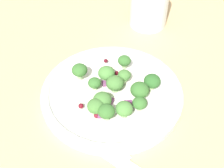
{
  "coord_description": "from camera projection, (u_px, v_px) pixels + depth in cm",
  "views": [
    {
      "loc": [
        32.5,
        11.43,
        36.92
      ],
      "look_at": [
        -0.1,
        2.71,
        2.7
      ],
      "focal_mm": 48.33,
      "sensor_mm": 36.0,
      "label": 1
    }
  ],
  "objects": [
    {
      "name": "plate",
      "position": [
        112.0,
        92.0,
        0.49
      ],
      "size": [
        23.08,
        23.08,
        1.7
      ],
      "color": "white",
      "rests_on": "ground_plane"
    },
    {
      "name": "broccoli_floret_12",
      "position": [
        140.0,
        103.0,
        0.45
      ],
      "size": [
        2.23,
        2.23,
        2.26
      ],
      "color": "#8EB77A",
      "rests_on": "plate"
    },
    {
      "name": "onion_bit_0",
      "position": [
        102.0,
        115.0,
        0.45
      ],
      "size": [
        1.23,
        1.52,
        0.58
      ],
      "primitive_type": "cube",
      "rotation": [
        0.0,
        0.0,
        1.83
      ],
      "color": "#843D75",
      "rests_on": "plate"
    },
    {
      "name": "onion_bit_1",
      "position": [
        109.0,
        101.0,
        0.47
      ],
      "size": [
        1.63,
        1.6,
        0.59
      ],
      "primitive_type": "cube",
      "rotation": [
        0.0,
        0.0,
        1.3
      ],
      "color": "#843D75",
      "rests_on": "plate"
    },
    {
      "name": "cranberry_2",
      "position": [
        81.0,
        106.0,
        0.46
      ],
      "size": [
        0.82,
        0.82,
        0.82
      ],
      "primitive_type": "sphere",
      "color": "maroon",
      "rests_on": "plate"
    },
    {
      "name": "onion_bit_3",
      "position": [
        104.0,
        83.0,
        0.5
      ],
      "size": [
        1.43,
        1.33,
        0.37
      ],
      "primitive_type": "cube",
      "rotation": [
        0.0,
        0.0,
        0.58
      ],
      "color": "#934C84",
      "rests_on": "plate"
    },
    {
      "name": "broccoli_floret_0",
      "position": [
        114.0,
        85.0,
        0.47
      ],
      "size": [
        2.83,
        2.83,
        2.87
      ],
      "color": "#9EC684",
      "rests_on": "plate"
    },
    {
      "name": "broccoli_floret_9",
      "position": [
        106.0,
        112.0,
        0.43
      ],
      "size": [
        2.5,
        2.5,
        2.53
      ],
      "color": "#9EC684",
      "rests_on": "plate"
    },
    {
      "name": "cranberry_0",
      "position": [
        142.0,
        87.0,
        0.49
      ],
      "size": [
        0.99,
        0.99,
        0.99
      ],
      "primitive_type": "sphere",
      "color": "maroon",
      "rests_on": "plate"
    },
    {
      "name": "cranberry_4",
      "position": [
        116.0,
        73.0,
        0.51
      ],
      "size": [
        0.74,
        0.74,
        0.74
      ],
      "primitive_type": "sphere",
      "color": "#4C0A14",
      "rests_on": "plate"
    },
    {
      "name": "broccoli_floret_11",
      "position": [
        140.0,
        90.0,
        0.46
      ],
      "size": [
        2.92,
        2.92,
        2.95
      ],
      "color": "#9EC684",
      "rests_on": "plate"
    },
    {
      "name": "cranberry_5",
      "position": [
        106.0,
        61.0,
        0.53
      ],
      "size": [
        0.72,
        0.72,
        0.72
      ],
      "primitive_type": "sphere",
      "color": "#4C0A14",
      "rests_on": "plate"
    },
    {
      "name": "broccoli_floret_6",
      "position": [
        124.0,
        61.0,
        0.51
      ],
      "size": [
        2.24,
        2.24,
        2.27
      ],
      "color": "#ADD18E",
      "rests_on": "plate"
    },
    {
      "name": "broccoli_floret_8",
      "position": [
        80.0,
        70.0,
        0.49
      ],
      "size": [
        2.58,
        2.58,
        2.62
      ],
      "color": "#8EB77A",
      "rests_on": "plate"
    },
    {
      "name": "broccoli_floret_7",
      "position": [
        124.0,
        109.0,
        0.44
      ],
      "size": [
        2.57,
        2.57,
        2.6
      ],
      "color": "#8EB77A",
      "rests_on": "plate"
    },
    {
      "name": "cranberry_1",
      "position": [
        97.0,
        115.0,
        0.45
      ],
      "size": [
        0.85,
        0.85,
        0.85
      ],
      "primitive_type": "sphere",
      "color": "maroon",
      "rests_on": "plate"
    },
    {
      "name": "broccoli_floret_3",
      "position": [
        106.0,
        73.0,
        0.49
      ],
      "size": [
        2.75,
        2.75,
        2.78
      ],
      "color": "#9EC684",
      "rests_on": "plate"
    },
    {
      "name": "cranberry_3",
      "position": [
        110.0,
        69.0,
        0.52
      ],
      "size": [
        0.75,
        0.75,
        0.75
      ],
      "primitive_type": "sphere",
      "color": "#4C0A14",
      "rests_on": "plate"
    },
    {
      "name": "broccoli_floret_1",
      "position": [
        152.0,
        81.0,
        0.48
      ],
      "size": [
        2.69,
        2.69,
        2.73
      ],
      "color": "#ADD18E",
      "rests_on": "plate"
    },
    {
      "name": "onion_bit_2",
      "position": [
        128.0,
        103.0,
        0.47
      ],
      "size": [
        1.27,
        1.43,
        0.48
      ],
      "primitive_type": "cube",
      "rotation": [
        0.0,
        0.0,
        0.36
      ],
      "color": "#843D75",
      "rests_on": "plate"
    },
    {
      "name": "dressing_pool",
      "position": [
        112.0,
        90.0,
        0.49
      ],
      "size": [
        13.38,
        13.38,
        0.2
      ],
      "primitive_type": "cylinder",
      "color": "white",
      "rests_on": "plate"
    },
    {
      "name": "broccoli_floret_4",
      "position": [
        96.0,
        106.0,
        0.44
      ],
      "size": [
        2.59,
        2.59,
        2.63
      ],
      "color": "#9EC684",
      "rests_on": "plate"
    },
    {
      "name": "broccoli_floret_10",
      "position": [
        93.0,
        83.0,
        0.48
      ],
      "size": [
        2.09,
        2.09,
        2.12
      ],
      "color": "#ADD18E",
      "rests_on": "plate"
    },
    {
      "name": "broccoli_floret_2",
      "position": [
        124.0,
        75.0,
        0.49
      ],
      "size": [
        2.14,
        2.14,
        2.17
      ],
      "color": "#ADD18E",
      "rests_on": "plate"
    },
    {
      "name": "water_glass",
      "position": [
        149.0,
        4.0,
        0.61
      ],
      "size": [
        7.66,
        7.66,
        9.63
      ],
      "primitive_type": "cylinder",
      "color": "silver",
      "rests_on": "ground_plane"
    },
    {
      "name": "broccoli_floret_5",
      "position": [
        102.0,
        100.0,
        0.45
      ],
      "size": [
        2.86,
        2.86,
        2.9
      ],
      "color": "#8EB77A",
      "rests_on": "plate"
    },
    {
      "name": "ground_plane",
      "position": [
        96.0,
        97.0,
        0.51
      ],
      "size": [
        180.0,
        180.0,
        2.0
      ],
      "primitive_type": "cube",
      "color": "tan"
    }
  ]
}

